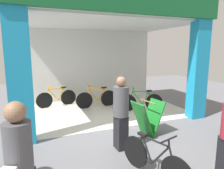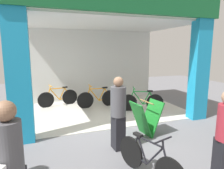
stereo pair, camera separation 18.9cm
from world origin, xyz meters
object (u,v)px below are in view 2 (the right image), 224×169
Objects in this scene: bicycle_inside_0 at (58,98)px; bicycle_inside_1 at (98,98)px; pedestrian_3 at (118,112)px; bicycle_inside_2 at (142,102)px; bicycle_parked_0 at (148,161)px; sandwich_board_sign at (146,118)px.

bicycle_inside_1 is at bearing -25.30° from bicycle_inside_0.
pedestrian_3 reaches higher than bicycle_inside_1.
bicycle_inside_2 is at bearing -36.55° from bicycle_inside_1.
bicycle_inside_0 is at bearing 148.86° from bicycle_inside_2.
pedestrian_3 is (-0.10, 1.22, 0.53)m from bicycle_parked_0.
bicycle_inside_2 is 1.69× the size of sandwich_board_sign.
sandwich_board_sign is at bearing -61.32° from bicycle_inside_0.
bicycle_parked_0 is 1.61× the size of sandwich_board_sign.
sandwich_board_sign reaches higher than bicycle_inside_2.
pedestrian_3 reaches higher than sandwich_board_sign.
bicycle_parked_0 is 0.89× the size of pedestrian_3.
bicycle_parked_0 is at bearing -78.19° from bicycle_inside_0.
bicycle_inside_2 is 4.03m from bicycle_parked_0.
sandwich_board_sign is (2.01, -3.67, 0.11)m from bicycle_inside_0.
sandwich_board_sign reaches higher than bicycle_inside_0.
sandwich_board_sign is at bearing -114.73° from bicycle_inside_2.
bicycle_inside_0 is 1.71× the size of sandwich_board_sign.
pedestrian_3 is at bearing 94.85° from bicycle_parked_0.
bicycle_inside_1 is 1.11× the size of bicycle_parked_0.
bicycle_inside_2 is at bearing 65.27° from sandwich_board_sign.
bicycle_inside_1 reaches higher than bicycle_parked_0.
bicycle_inside_1 is 1.79× the size of sandwich_board_sign.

